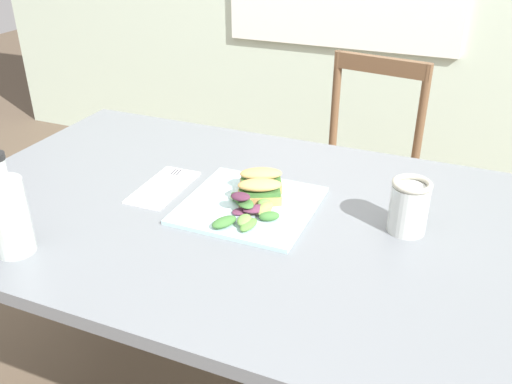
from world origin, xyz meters
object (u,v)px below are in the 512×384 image
at_px(chair_wooden_far, 358,176).
at_px(mason_jar_iced_tea, 409,209).
at_px(dining_table, 235,249).
at_px(plate_lunch, 249,205).
at_px(fork_on_napkin, 166,183).
at_px(sandwich_half_front, 260,191).
at_px(sandwich_half_back, 261,179).
at_px(bottle_cold_brew, 9,219).

distance_m(chair_wooden_far, mason_jar_iced_tea, 0.92).
bearing_deg(dining_table, plate_lunch, 28.39).
bearing_deg(fork_on_napkin, dining_table, -10.87).
distance_m(dining_table, chair_wooden_far, 0.89).
height_order(plate_lunch, sandwich_half_front, sandwich_half_front).
relative_size(sandwich_half_back, fork_on_napkin, 0.61).
relative_size(fork_on_napkin, bottle_cold_brew, 0.86).
distance_m(bottle_cold_brew, mason_jar_iced_tea, 0.82).
distance_m(sandwich_half_front, bottle_cold_brew, 0.53).
bearing_deg(sandwich_half_front, fork_on_napkin, 178.75).
relative_size(plate_lunch, sandwich_half_front, 2.58).
xyz_separation_m(sandwich_half_back, mason_jar_iced_tea, (0.35, -0.04, 0.02)).
bearing_deg(dining_table, fork_on_napkin, 169.13).
height_order(sandwich_half_back, fork_on_napkin, sandwich_half_back).
xyz_separation_m(chair_wooden_far, plate_lunch, (-0.08, -0.85, 0.30)).
bearing_deg(mason_jar_iced_tea, sandwich_half_back, 174.27).
distance_m(dining_table, mason_jar_iced_tea, 0.42).
height_order(plate_lunch, fork_on_napkin, plate_lunch).
bearing_deg(plate_lunch, fork_on_napkin, 174.44).
bearing_deg(chair_wooden_far, fork_on_napkin, -111.06).
distance_m(sandwich_half_front, mason_jar_iced_tea, 0.33).
relative_size(dining_table, fork_on_napkin, 7.52).
height_order(chair_wooden_far, sandwich_half_back, chair_wooden_far).
height_order(dining_table, chair_wooden_far, chair_wooden_far).
distance_m(dining_table, sandwich_half_front, 0.17).
xyz_separation_m(dining_table, bottle_cold_brew, (-0.34, -0.33, 0.19)).
bearing_deg(plate_lunch, sandwich_half_front, 43.17).
bearing_deg(plate_lunch, sandwich_half_back, 90.85).
height_order(chair_wooden_far, plate_lunch, chair_wooden_far).
xyz_separation_m(sandwich_half_front, fork_on_napkin, (-0.26, 0.01, -0.03)).
relative_size(dining_table, mason_jar_iced_tea, 11.75).
bearing_deg(plate_lunch, chair_wooden_far, 84.62).
height_order(dining_table, bottle_cold_brew, bottle_cold_brew).
xyz_separation_m(sandwich_half_back, bottle_cold_brew, (-0.36, -0.42, 0.04)).
bearing_deg(sandwich_half_back, bottle_cold_brew, -130.87).
xyz_separation_m(dining_table, fork_on_napkin, (-0.21, 0.04, 0.12)).
height_order(dining_table, mason_jar_iced_tea, mason_jar_iced_tea).
bearing_deg(sandwich_half_front, chair_wooden_far, 85.79).
xyz_separation_m(chair_wooden_far, sandwich_half_front, (-0.06, -0.83, 0.33)).
xyz_separation_m(plate_lunch, sandwich_half_back, (-0.00, 0.07, 0.03)).
bearing_deg(bottle_cold_brew, sandwich_half_back, 49.13).
height_order(sandwich_half_front, bottle_cold_brew, bottle_cold_brew).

